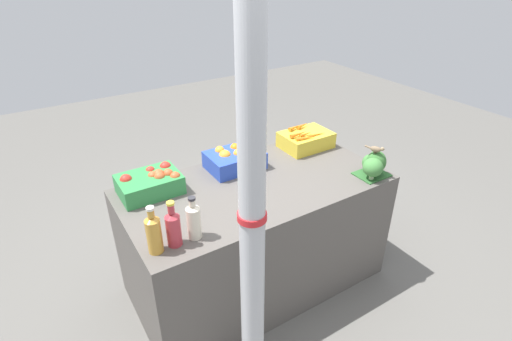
{
  "coord_description": "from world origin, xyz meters",
  "views": [
    {
      "loc": [
        -1.21,
        -1.92,
        2.22
      ],
      "look_at": [
        0.0,
        0.0,
        0.96
      ],
      "focal_mm": 28.0,
      "sensor_mm": 36.0,
      "label": 1
    }
  ],
  "objects": [
    {
      "name": "juice_bottle_cloudy",
      "position": [
        -0.58,
        -0.3,
        0.96
      ],
      "size": [
        0.08,
        0.08,
        0.25
      ],
      "color": "beige",
      "rests_on": "market_table"
    },
    {
      "name": "broccoli_pile",
      "position": [
        0.73,
        -0.34,
        0.94
      ],
      "size": [
        0.23,
        0.2,
        0.18
      ],
      "color": "#2D602D",
      "rests_on": "market_table"
    },
    {
      "name": "carrot_crate",
      "position": [
        0.63,
        0.27,
        0.92
      ],
      "size": [
        0.38,
        0.28,
        0.16
      ],
      "color": "gold",
      "rests_on": "market_table"
    },
    {
      "name": "ground_plane",
      "position": [
        0.0,
        0.0,
        0.0
      ],
      "size": [
        10.0,
        10.0,
        0.0
      ],
      "primitive_type": "plane",
      "color": "#605E59"
    },
    {
      "name": "juice_bottle_amber",
      "position": [
        -0.8,
        -0.3,
        0.97
      ],
      "size": [
        0.08,
        0.08,
        0.27
      ],
      "color": "gold",
      "rests_on": "market_table"
    },
    {
      "name": "orange_crate",
      "position": [
        -0.0,
        0.27,
        0.93
      ],
      "size": [
        0.38,
        0.28,
        0.16
      ],
      "color": "#2847B7",
      "rests_on": "market_table"
    },
    {
      "name": "sparrow_bird",
      "position": [
        0.73,
        -0.34,
        1.06
      ],
      "size": [
        0.07,
        0.13,
        0.05
      ],
      "rotation": [
        0.0,
        0.0,
        -1.1
      ],
      "color": "#4C3D2D",
      "rests_on": "broccoli_pile"
    },
    {
      "name": "support_pole",
      "position": [
        -0.51,
        -0.78,
        1.14
      ],
      "size": [
        0.13,
        0.13,
        2.28
      ],
      "color": "#B7BABF",
      "rests_on": "ground_plane"
    },
    {
      "name": "apple_crate",
      "position": [
        -0.62,
        0.27,
        0.92
      ],
      "size": [
        0.38,
        0.28,
        0.16
      ],
      "color": "#2D8442",
      "rests_on": "market_table"
    },
    {
      "name": "market_table",
      "position": [
        0.0,
        0.0,
        0.43
      ],
      "size": [
        1.76,
        0.91,
        0.86
      ],
      "primitive_type": "cube",
      "color": "#56514C",
      "rests_on": "ground_plane"
    },
    {
      "name": "juice_bottle_ruby",
      "position": [
        -0.69,
        -0.3,
        0.96
      ],
      "size": [
        0.08,
        0.08,
        0.27
      ],
      "color": "#B2333D",
      "rests_on": "market_table"
    }
  ]
}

